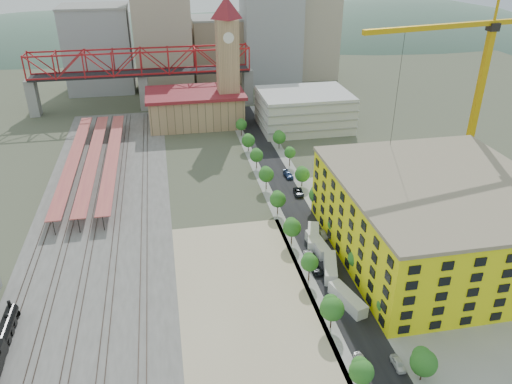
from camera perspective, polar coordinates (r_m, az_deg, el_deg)
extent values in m
plane|color=#474C38|center=(129.59, -1.56, -4.01)|extent=(400.00, 400.00, 0.00)
cube|color=#605E59|center=(144.78, -16.94, -1.69)|extent=(36.00, 165.00, 0.06)
cube|color=tan|center=(103.80, -0.85, -13.15)|extent=(28.00, 67.00, 0.06)
cube|color=black|center=(145.28, 3.69, -0.35)|extent=(12.00, 170.00, 0.06)
cube|color=gray|center=(144.12, 1.57, -0.55)|extent=(3.00, 170.00, 0.04)
cube|color=gray|center=(146.65, 5.78, -0.16)|extent=(3.00, 170.00, 0.04)
cube|color=gray|center=(128.11, 20.43, -6.35)|extent=(50.00, 90.00, 0.06)
cube|color=#382B23|center=(147.34, -22.62, -2.12)|extent=(0.12, 160.00, 0.18)
cube|color=#382B23|center=(147.02, -22.08, -2.07)|extent=(0.12, 160.00, 0.18)
cube|color=#382B23|center=(146.10, -20.33, -1.93)|extent=(0.12, 160.00, 0.18)
cube|color=#382B23|center=(145.84, -19.78, -1.89)|extent=(0.12, 160.00, 0.18)
cube|color=#382B23|center=(145.10, -18.01, -1.74)|extent=(0.12, 160.00, 0.18)
cube|color=#382B23|center=(144.89, -17.45, -1.69)|extent=(0.12, 160.00, 0.18)
cube|color=#382B23|center=(144.34, -15.66, -1.54)|extent=(0.12, 160.00, 0.18)
cube|color=#382B23|center=(144.20, -15.10, -1.49)|extent=(0.12, 160.00, 0.18)
cube|color=#382B23|center=(143.77, -12.90, -1.31)|extent=(0.12, 160.00, 0.18)
cube|color=#382B23|center=(143.69, -12.33, -1.26)|extent=(0.12, 160.00, 0.18)
cube|color=#C45B4B|center=(169.41, -20.13, 3.62)|extent=(4.00, 80.00, 0.25)
cylinder|color=black|center=(170.17, -20.02, 3.01)|extent=(0.24, 0.24, 4.00)
cube|color=#C45B4B|center=(168.47, -18.12, 3.82)|extent=(4.00, 80.00, 0.25)
cylinder|color=black|center=(169.23, -18.02, 3.20)|extent=(0.24, 0.24, 4.00)
cube|color=#C45B4B|center=(167.73, -16.10, 4.02)|extent=(4.00, 80.00, 0.25)
cylinder|color=black|center=(168.50, -16.01, 3.39)|extent=(0.24, 0.24, 4.00)
cube|color=tan|center=(201.29, -6.92, 9.39)|extent=(36.00, 22.00, 12.00)
cube|color=maroon|center=(199.40, -7.02, 11.16)|extent=(38.00, 24.00, 1.20)
cube|color=tan|center=(196.78, -3.23, 13.37)|extent=(8.00, 8.00, 40.00)
cylinder|color=white|center=(189.88, -3.16, 17.18)|extent=(4.00, 0.30, 4.00)
cube|color=silver|center=(196.59, 5.50, 9.33)|extent=(34.00, 26.00, 14.00)
cube|color=gray|center=(228.63, -24.13, 9.80)|extent=(4.00, 6.00, 15.00)
cube|color=gray|center=(225.63, -0.96, 11.95)|extent=(4.00, 6.00, 15.00)
cube|color=gray|center=(222.63, -12.67, 11.09)|extent=(4.00, 6.00, 15.00)
cube|color=black|center=(220.61, -12.88, 13.08)|extent=(90.00, 9.00, 1.00)
cube|color=yellow|center=(122.14, 19.89, -3.03)|extent=(44.00, 50.00, 18.00)
cube|color=gray|center=(117.93, 20.61, 0.92)|extent=(44.60, 50.60, 0.80)
cube|color=#9EA0A3|center=(255.43, -17.51, 15.23)|extent=(30.00, 25.00, 38.00)
cube|color=#B2A58C|center=(247.78, -10.66, 17.29)|extent=(26.00, 22.00, 52.00)
cube|color=gray|center=(266.16, -4.50, 15.92)|extent=(24.00, 24.00, 30.00)
cube|color=#9EA0A3|center=(258.09, 1.73, 19.01)|extent=(28.00, 22.00, 60.00)
cube|color=#B2A58C|center=(270.24, 6.68, 17.51)|extent=(22.00, 20.00, 44.00)
cube|color=brown|center=(275.16, -7.75, 15.71)|extent=(20.00, 20.00, 26.00)
ellipsoid|color=#4C6B59|center=(398.28, -19.34, 5.90)|extent=(396.00, 216.00, 180.00)
ellipsoid|color=#4C6B59|center=(406.31, -1.89, 4.24)|extent=(484.00, 264.00, 220.00)
ellipsoid|color=#4C6B59|center=(432.13, 14.13, 7.98)|extent=(418.00, 228.00, 190.00)
cylinder|color=black|center=(107.06, -26.74, -13.69)|extent=(2.35, 11.27, 2.35)
cylinder|color=black|center=(109.55, -26.36, -11.43)|extent=(0.66, 0.66, 1.50)
sphere|color=black|center=(107.71, -26.64, -12.55)|extent=(0.94, 0.94, 0.94)
cone|color=black|center=(112.65, -25.84, -12.15)|extent=(2.44, 1.50, 2.44)
cube|color=gold|center=(151.03, 23.66, 7.87)|extent=(1.62, 1.62, 45.66)
cube|color=black|center=(145.78, 25.47, 16.68)|extent=(2.54, 2.54, 2.03)
cube|color=gold|center=(132.43, 19.49, 17.32)|extent=(38.06, 8.66, 1.22)
cube|color=gold|center=(150.08, 27.23, 16.97)|extent=(12.18, 3.55, 1.22)
cube|color=gold|center=(145.14, 25.88, 18.62)|extent=(0.51, 0.51, 8.12)
cube|color=silver|center=(105.43, 10.42, -11.98)|extent=(5.32, 10.54, 2.79)
cube|color=silver|center=(113.58, 8.48, -8.56)|extent=(5.35, 10.45, 2.77)
cube|color=silver|center=(121.00, 7.04, -5.98)|extent=(3.55, 10.21, 2.74)
cube|color=silver|center=(123.75, 6.57, -5.10)|extent=(5.47, 10.53, 2.79)
imported|color=silver|center=(94.35, 12.04, -18.42)|extent=(2.29, 4.52, 1.48)
imported|color=#AEADB3|center=(117.73, 6.14, -7.34)|extent=(1.80, 4.56, 1.48)
imported|color=black|center=(113.99, 6.83, -8.69)|extent=(3.28, 5.57, 1.45)
imported|color=navy|center=(157.02, 1.34, 2.21)|extent=(2.32, 5.11, 1.45)
imported|color=silver|center=(95.46, 15.94, -18.36)|extent=(1.67, 4.13, 1.41)
imported|color=#949398|center=(126.26, 7.65, -4.85)|extent=(1.66, 4.13, 1.34)
imported|color=black|center=(145.34, 4.89, -0.06)|extent=(3.08, 5.73, 1.53)
imported|color=navy|center=(155.79, 3.71, 1.96)|extent=(2.58, 5.46, 1.54)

